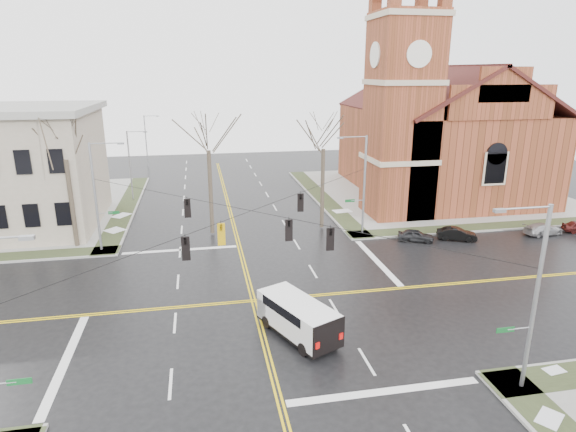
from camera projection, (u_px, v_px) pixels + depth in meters
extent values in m
plane|color=black|center=(253.00, 301.00, 31.76)|extent=(120.00, 120.00, 0.00)
cube|color=gray|center=(430.00, 192.00, 59.69)|extent=(30.00, 30.00, 0.15)
cube|color=#2D351D|center=(322.00, 197.00, 57.21)|extent=(2.00, 30.00, 0.02)
cube|color=#2D351D|center=(496.00, 225.00, 46.69)|extent=(30.00, 2.00, 0.02)
cube|color=#2D351D|center=(126.00, 206.00, 53.23)|extent=(2.00, 30.00, 0.02)
cube|color=gold|center=(252.00, 301.00, 31.73)|extent=(0.12, 100.00, 0.01)
cube|color=gold|center=(255.00, 300.00, 31.78)|extent=(0.12, 100.00, 0.01)
cube|color=gold|center=(254.00, 301.00, 31.64)|extent=(100.00, 0.12, 0.01)
cube|color=gold|center=(253.00, 300.00, 31.87)|extent=(100.00, 0.12, 0.01)
cube|color=silver|center=(385.00, 391.00, 22.77)|extent=(9.50, 0.50, 0.01)
cube|color=silver|center=(180.00, 250.00, 40.74)|extent=(9.50, 0.50, 0.01)
cube|color=silver|center=(66.00, 361.00, 25.19)|extent=(0.50, 9.50, 0.01)
cube|color=silver|center=(377.00, 261.00, 38.32)|extent=(0.50, 9.50, 0.01)
cube|color=brown|center=(401.00, 118.00, 47.87)|extent=(6.00, 6.00, 20.00)
cube|color=#BCAC91|center=(408.00, 16.00, 45.11)|extent=(6.30, 6.30, 0.50)
cylinder|color=silver|center=(419.00, 54.00, 43.26)|extent=(2.40, 0.15, 2.40)
cylinder|color=silver|center=(375.00, 55.00, 45.59)|extent=(0.15, 2.40, 2.40)
cube|color=brown|center=(437.00, 151.00, 59.38)|extent=(18.00, 24.00, 10.00)
cube|color=brown|center=(383.00, 188.00, 52.92)|extent=(2.00, 5.00, 4.40)
cylinder|color=gray|center=(364.00, 186.00, 43.27)|extent=(0.20, 0.20, 9.00)
cylinder|color=gray|center=(357.00, 200.00, 43.55)|extent=(1.20, 0.06, 0.06)
cube|color=#0E5220|center=(350.00, 201.00, 43.43)|extent=(0.90, 0.04, 0.25)
cylinder|color=gray|center=(353.00, 137.00, 41.78)|extent=(2.40, 0.08, 0.08)
cube|color=gray|center=(340.00, 138.00, 41.58)|extent=(0.50, 0.22, 0.15)
cylinder|color=gray|center=(95.00, 198.00, 39.18)|extent=(0.20, 0.20, 9.00)
cylinder|color=gray|center=(105.00, 213.00, 39.68)|extent=(1.20, 0.06, 0.06)
cube|color=#0E5220|center=(114.00, 213.00, 39.80)|extent=(0.90, 0.04, 0.25)
cylinder|color=gray|center=(105.00, 143.00, 38.12)|extent=(2.40, 0.08, 0.08)
cube|color=gray|center=(121.00, 143.00, 38.35)|extent=(0.50, 0.22, 0.15)
cylinder|color=gray|center=(535.00, 301.00, 21.64)|extent=(0.20, 0.20, 9.00)
cylinder|color=gray|center=(519.00, 328.00, 21.92)|extent=(1.20, 0.06, 0.06)
cube|color=#0E5220|center=(505.00, 330.00, 21.80)|extent=(0.90, 0.04, 0.25)
cylinder|color=gray|center=(526.00, 208.00, 20.15)|extent=(2.40, 0.08, 0.08)
cube|color=gray|center=(500.00, 211.00, 19.95)|extent=(0.50, 0.22, 0.15)
cube|color=#0E5220|center=(19.00, 382.00, 18.17)|extent=(0.90, 0.04, 0.25)
cube|color=gray|center=(27.00, 238.00, 16.72)|extent=(0.50, 0.22, 0.15)
cylinder|color=black|center=(251.00, 211.00, 29.96)|extent=(23.02, 23.02, 0.03)
cylinder|color=black|center=(251.00, 211.00, 29.96)|extent=(23.02, 23.02, 0.03)
imported|color=black|center=(186.00, 249.00, 25.70)|extent=(0.21, 0.26, 1.30)
imported|color=black|center=(300.00, 203.00, 34.65)|extent=(0.21, 0.26, 1.30)
imported|color=#C7980B|center=(221.00, 234.00, 27.94)|extent=(0.21, 0.26, 1.30)
imported|color=black|center=(187.00, 208.00, 33.23)|extent=(0.21, 0.26, 1.30)
imported|color=black|center=(330.00, 239.00, 27.13)|extent=(0.21, 0.26, 1.30)
imported|color=black|center=(289.00, 230.00, 28.65)|extent=(0.21, 0.26, 1.30)
cylinder|color=gray|center=(130.00, 166.00, 54.98)|extent=(0.16, 0.16, 8.00)
cylinder|color=gray|center=(136.00, 132.00, 54.03)|extent=(2.00, 0.07, 0.07)
cube|color=gray|center=(145.00, 132.00, 54.22)|extent=(0.45, 0.20, 0.13)
cylinder|color=gray|center=(146.00, 142.00, 73.79)|extent=(0.16, 0.16, 8.00)
cylinder|color=gray|center=(151.00, 116.00, 72.83)|extent=(2.00, 0.07, 0.07)
cube|color=gray|center=(158.00, 116.00, 73.03)|extent=(0.45, 0.20, 0.13)
cube|color=white|center=(298.00, 316.00, 27.24)|extent=(4.17, 5.82, 1.74)
cube|color=white|center=(276.00, 305.00, 29.08)|extent=(2.30, 1.71, 1.23)
cube|color=black|center=(273.00, 294.00, 29.20)|extent=(1.78, 0.90, 0.82)
cube|color=black|center=(296.00, 306.00, 27.24)|extent=(3.47, 4.24, 0.56)
cube|color=#B70C0A|center=(318.00, 346.00, 24.70)|extent=(0.25, 0.17, 0.35)
cube|color=#B70C0A|center=(341.00, 336.00, 25.58)|extent=(0.25, 0.17, 0.35)
cube|color=black|center=(298.00, 330.00, 27.50)|extent=(4.24, 5.88, 0.10)
cylinder|color=black|center=(267.00, 322.00, 28.37)|extent=(0.55, 0.78, 0.74)
cylinder|color=black|center=(293.00, 313.00, 29.41)|extent=(0.55, 0.78, 0.74)
cylinder|color=black|center=(304.00, 349.00, 25.57)|extent=(0.55, 0.78, 0.74)
cylinder|color=black|center=(331.00, 338.00, 26.61)|extent=(0.55, 0.78, 0.74)
imported|color=black|center=(416.00, 235.00, 42.71)|extent=(3.38, 2.37, 1.07)
imported|color=black|center=(457.00, 234.00, 42.99)|extent=(3.63, 2.37, 1.13)
imported|color=#979799|center=(543.00, 229.00, 44.42)|extent=(3.86, 1.89, 1.08)
cylinder|color=#362D22|center=(72.00, 204.00, 40.30)|extent=(0.36, 0.36, 7.44)
cylinder|color=#362D22|center=(211.00, 193.00, 43.51)|extent=(0.36, 0.36, 7.67)
cylinder|color=#362D22|center=(322.00, 189.00, 45.25)|extent=(0.36, 0.36, 7.52)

